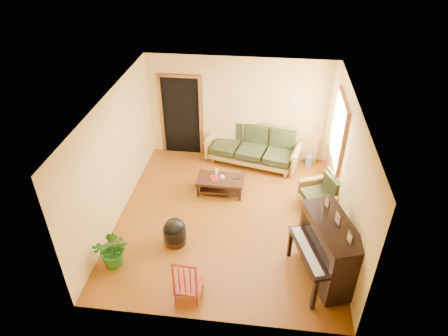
# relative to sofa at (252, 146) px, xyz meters

# --- Properties ---
(floor) EXTENTS (5.00, 5.00, 0.00)m
(floor) POSITION_rel_sofa_xyz_m (-0.37, -2.14, -0.48)
(floor) COLOR #61320C
(floor) RESTS_ON ground
(doorway) EXTENTS (1.08, 0.16, 2.05)m
(doorway) POSITION_rel_sofa_xyz_m (-1.82, 0.34, 0.54)
(doorway) COLOR black
(doorway) RESTS_ON floor
(window) EXTENTS (0.12, 1.36, 1.46)m
(window) POSITION_rel_sofa_xyz_m (1.84, -0.84, 1.02)
(window) COLOR white
(window) RESTS_ON right_wall
(sofa) EXTENTS (2.42, 1.45, 0.97)m
(sofa) POSITION_rel_sofa_xyz_m (0.00, 0.00, 0.00)
(sofa) COLOR #A47C3C
(sofa) RESTS_ON floor
(coffee_table) EXTENTS (1.07, 0.61, 0.38)m
(coffee_table) POSITION_rel_sofa_xyz_m (-0.62, -1.30, -0.29)
(coffee_table) COLOR black
(coffee_table) RESTS_ON floor
(armchair) EXTENTS (1.00, 1.02, 0.80)m
(armchair) POSITION_rel_sofa_xyz_m (1.51, -1.58, -0.09)
(armchair) COLOR #A47C3C
(armchair) RESTS_ON floor
(piano) EXTENTS (1.20, 1.57, 1.22)m
(piano) POSITION_rel_sofa_xyz_m (1.50, -3.50, 0.13)
(piano) COLOR black
(piano) RESTS_ON floor
(footstool) EXTENTS (0.49, 0.49, 0.42)m
(footstool) POSITION_rel_sofa_xyz_m (-1.29, -3.00, -0.27)
(footstool) COLOR black
(footstool) RESTS_ON floor
(red_chair) EXTENTS (0.46, 0.50, 0.92)m
(red_chair) POSITION_rel_sofa_xyz_m (-0.78, -4.18, -0.02)
(red_chair) COLOR maroon
(red_chair) RESTS_ON floor
(leaning_frame) EXTENTS (0.49, 0.19, 0.64)m
(leaning_frame) POSITION_rel_sofa_xyz_m (1.38, 0.28, -0.16)
(leaning_frame) COLOR #C18640
(leaning_frame) RESTS_ON floor
(ceramic_crock) EXTENTS (0.21, 0.21, 0.25)m
(ceramic_crock) POSITION_rel_sofa_xyz_m (1.42, 0.08, -0.36)
(ceramic_crock) COLOR #324C96
(ceramic_crock) RESTS_ON floor
(potted_plant) EXTENTS (0.71, 0.64, 0.72)m
(potted_plant) POSITION_rel_sofa_xyz_m (-2.25, -3.65, -0.12)
(potted_plant) COLOR #24621C
(potted_plant) RESTS_ON floor
(book) EXTENTS (0.27, 0.30, 0.02)m
(book) POSITION_rel_sofa_xyz_m (-0.83, -1.37, -0.09)
(book) COLOR maroon
(book) RESTS_ON coffee_table
(candle) EXTENTS (0.09, 0.09, 0.12)m
(candle) POSITION_rel_sofa_xyz_m (-0.74, -1.13, -0.04)
(candle) COLOR white
(candle) RESTS_ON coffee_table
(glass_jar) EXTENTS (0.13, 0.13, 0.07)m
(glass_jar) POSITION_rel_sofa_xyz_m (-0.58, -1.30, -0.07)
(glass_jar) COLOR silver
(glass_jar) RESTS_ON coffee_table
(remote) EXTENTS (0.17, 0.09, 0.02)m
(remote) POSITION_rel_sofa_xyz_m (-0.26, -1.27, -0.10)
(remote) COLOR black
(remote) RESTS_ON coffee_table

